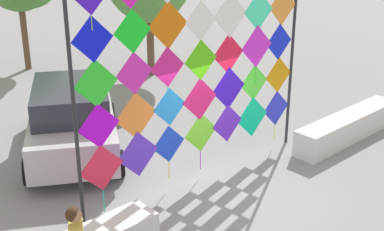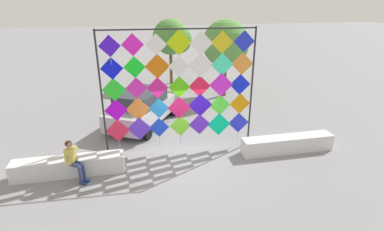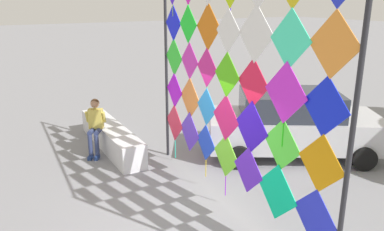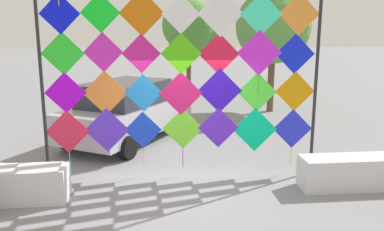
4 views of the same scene
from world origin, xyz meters
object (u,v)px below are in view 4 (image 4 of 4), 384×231
at_px(kite_display_rack, 183,50).
at_px(parked_car, 128,111).
at_px(tree_far_right, 272,29).
at_px(tree_broadleaf, 193,28).

relative_size(kite_display_rack, parked_car, 1.22).
distance_m(kite_display_rack, tree_far_right, 7.89).
relative_size(kite_display_rack, tree_far_right, 1.25).
xyz_separation_m(kite_display_rack, tree_far_right, (3.94, 6.82, 0.41)).
bearing_deg(tree_far_right, tree_broadleaf, 127.34).
height_order(kite_display_rack, parked_car, kite_display_rack).
xyz_separation_m(tree_broadleaf, tree_far_right, (2.65, -3.48, -0.06)).
bearing_deg(tree_far_right, parked_car, -143.91).
bearing_deg(kite_display_rack, tree_far_right, 60.00).
height_order(kite_display_rack, tree_broadleaf, kite_display_rack).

